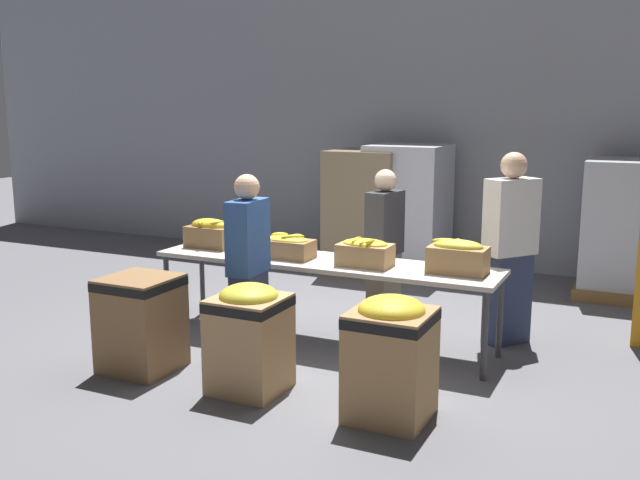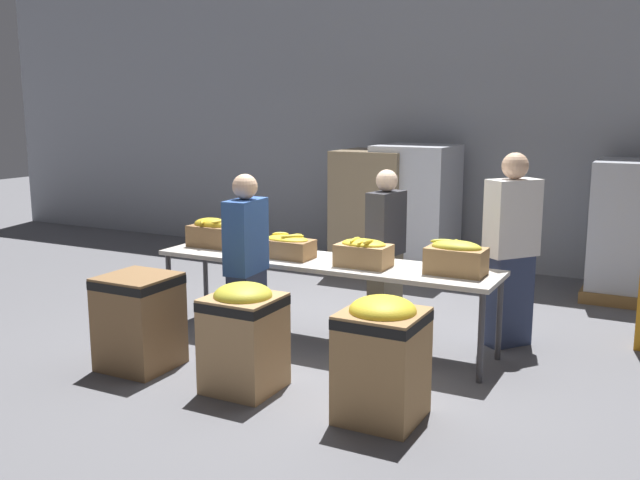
{
  "view_description": "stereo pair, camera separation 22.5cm",
  "coord_description": "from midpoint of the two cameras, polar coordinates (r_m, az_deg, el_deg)",
  "views": [
    {
      "loc": [
        2.66,
        -5.63,
        2.13
      ],
      "look_at": [
        -0.08,
        0.1,
        0.93
      ],
      "focal_mm": 40.0,
      "sensor_mm": 36.0,
      "label": 1
    },
    {
      "loc": [
        2.86,
        -5.53,
        2.13
      ],
      "look_at": [
        -0.08,
        0.1,
        0.93
      ],
      "focal_mm": 40.0,
      "sensor_mm": 36.0,
      "label": 2
    }
  ],
  "objects": [
    {
      "name": "banana_box_3",
      "position": [
        5.95,
        11.89,
        -1.35
      ],
      "size": [
        0.48,
        0.29,
        0.28
      ],
      "color": "#A37A4C",
      "rests_on": "sorting_table"
    },
    {
      "name": "banana_box_2",
      "position": [
        6.12,
        4.55,
        -0.99
      ],
      "size": [
        0.46,
        0.3,
        0.26
      ],
      "color": "tan",
      "rests_on": "sorting_table"
    },
    {
      "name": "banana_box_1",
      "position": [
        6.46,
        -1.63,
        -0.5
      ],
      "size": [
        0.47,
        0.3,
        0.23
      ],
      "color": "olive",
      "rests_on": "sorting_table"
    },
    {
      "name": "volunteer_0",
      "position": [
        6.8,
        6.21,
        -0.9
      ],
      "size": [
        0.27,
        0.44,
        1.54
      ],
      "rotation": [
        0.0,
        0.0,
        -1.73
      ],
      "color": "#6B604C",
      "rests_on": "ground_plane"
    },
    {
      "name": "wall_back",
      "position": [
        9.66,
        11.14,
        9.76
      ],
      "size": [
        16.0,
        0.08,
        4.0
      ],
      "color": "#9399A3",
      "rests_on": "ground_plane"
    },
    {
      "name": "pallet_stack_0",
      "position": [
        9.12,
        8.35,
        2.29
      ],
      "size": [
        1.02,
        1.02,
        1.64
      ],
      "color": "olive",
      "rests_on": "ground_plane"
    },
    {
      "name": "donation_bin_1",
      "position": [
        5.42,
        -4.93,
        -7.46
      ],
      "size": [
        0.52,
        0.52,
        0.83
      ],
      "color": "tan",
      "rests_on": "ground_plane"
    },
    {
      "name": "volunteer_1",
      "position": [
        6.01,
        -4.84,
        -2.26
      ],
      "size": [
        0.24,
        0.44,
        1.58
      ],
      "rotation": [
        0.0,
        0.0,
        1.64
      ],
      "color": "#2D3856",
      "rests_on": "ground_plane"
    },
    {
      "name": "pallet_stack_1",
      "position": [
        8.67,
        24.94,
        0.61
      ],
      "size": [
        1.08,
        1.08,
        1.54
      ],
      "color": "olive",
      "rests_on": "ground_plane"
    },
    {
      "name": "pallet_stack_2",
      "position": [
        9.22,
        5.16,
        2.22
      ],
      "size": [
        1.0,
        1.0,
        1.57
      ],
      "color": "olive",
      "rests_on": "ground_plane"
    },
    {
      "name": "banana_box_0",
      "position": [
        7.02,
        -7.7,
        0.61
      ],
      "size": [
        0.45,
        0.31,
        0.28
      ],
      "color": "olive",
      "rests_on": "sorting_table"
    },
    {
      "name": "ground_plane",
      "position": [
        6.58,
        1.23,
        -8.17
      ],
      "size": [
        30.0,
        30.0,
        0.0
      ],
      "primitive_type": "plane",
      "color": "slate"
    },
    {
      "name": "donation_bin_2",
      "position": [
        4.94,
        6.3,
        -9.11
      ],
      "size": [
        0.54,
        0.54,
        0.87
      ],
      "color": "#A37A4C",
      "rests_on": "ground_plane"
    },
    {
      "name": "volunteer_2",
      "position": [
        6.55,
        15.98,
        -0.88
      ],
      "size": [
        0.47,
        0.51,
        1.73
      ],
      "rotation": [
        0.0,
        0.0,
        -2.23
      ],
      "color": "#2D3856",
      "rests_on": "ground_plane"
    },
    {
      "name": "donation_bin_0",
      "position": [
        6.02,
        -13.23,
        -6.12
      ],
      "size": [
        0.56,
        0.56,
        0.78
      ],
      "color": "olive",
      "rests_on": "ground_plane"
    },
    {
      "name": "sorting_table",
      "position": [
        6.39,
        1.26,
        -2.05
      ],
      "size": [
        3.17,
        0.7,
        0.77
      ],
      "color": "beige",
      "rests_on": "ground_plane"
    }
  ]
}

